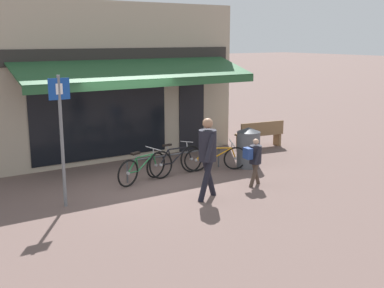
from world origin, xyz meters
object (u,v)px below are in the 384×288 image
(bicycle_green, at_px, (142,168))
(pedestrian_child, at_px, (254,157))
(bicycle_orange, at_px, (216,158))
(litter_bin, at_px, (248,147))
(park_bench, at_px, (260,134))
(bicycle_black, at_px, (176,161))
(pedestrian_adult, at_px, (207,150))
(parking_sign, at_px, (61,129))

(bicycle_green, height_order, pedestrian_child, pedestrian_child)
(bicycle_orange, bearing_deg, litter_bin, 14.17)
(pedestrian_child, xyz_separation_m, park_bench, (2.85, 3.11, -0.26))
(bicycle_green, xyz_separation_m, bicycle_orange, (2.15, -0.13, -0.01))
(bicycle_black, xyz_separation_m, pedestrian_adult, (-0.38, -1.99, 0.73))
(bicycle_green, distance_m, pedestrian_child, 2.77)
(pedestrian_adult, height_order, litter_bin, pedestrian_adult)
(bicycle_green, height_order, park_bench, park_bench)
(bicycle_orange, distance_m, pedestrian_adult, 2.41)
(bicycle_black, relative_size, pedestrian_adult, 0.93)
(bicycle_black, relative_size, litter_bin, 1.53)
(bicycle_black, distance_m, litter_bin, 2.14)
(bicycle_orange, relative_size, pedestrian_adult, 0.90)
(bicycle_orange, distance_m, park_bench, 3.25)
(bicycle_green, xyz_separation_m, bicycle_black, (1.05, 0.12, 0.02))
(litter_bin, bearing_deg, bicycle_orange, 171.92)
(bicycle_black, height_order, park_bench, bicycle_black)
(bicycle_green, height_order, pedestrian_adult, pedestrian_adult)
(bicycle_orange, height_order, parking_sign, parking_sign)
(bicycle_black, xyz_separation_m, park_bench, (3.96, 1.29, 0.08))
(litter_bin, bearing_deg, bicycle_black, 169.64)
(pedestrian_child, bearing_deg, bicycle_black, 128.62)
(bicycle_black, bearing_deg, park_bench, 12.28)
(pedestrian_adult, bearing_deg, pedestrian_child, 6.06)
(bicycle_black, distance_m, pedestrian_child, 2.16)
(bicycle_black, xyz_separation_m, litter_bin, (2.10, -0.38, 0.18))
(bicycle_green, relative_size, pedestrian_adult, 0.87)
(pedestrian_adult, bearing_deg, bicycle_black, 78.78)
(bicycle_orange, distance_m, litter_bin, 1.04)
(park_bench, bearing_deg, parking_sign, -156.15)
(bicycle_orange, bearing_deg, pedestrian_adult, -107.89)
(pedestrian_adult, bearing_deg, bicycle_orange, 49.35)
(bicycle_black, bearing_deg, pedestrian_adult, -106.48)
(bicycle_orange, xyz_separation_m, litter_bin, (1.00, -0.14, 0.21))
(pedestrian_child, bearing_deg, park_bench, 54.63)
(litter_bin, bearing_deg, bicycle_green, 175.13)
(bicycle_orange, bearing_deg, bicycle_black, -170.16)
(park_bench, bearing_deg, bicycle_black, -154.24)
(bicycle_orange, bearing_deg, parking_sign, -150.54)
(pedestrian_adult, relative_size, parking_sign, 0.66)
(bicycle_green, bearing_deg, bicycle_orange, -22.25)
(park_bench, bearing_deg, pedestrian_adult, -135.19)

